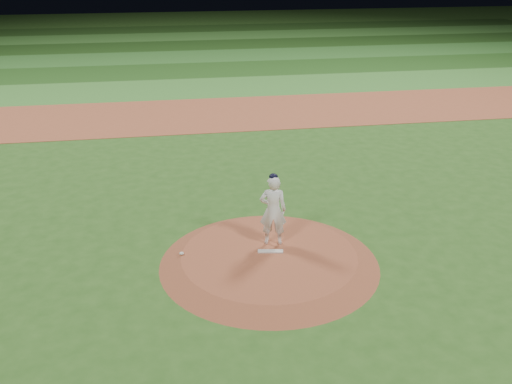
% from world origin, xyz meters
% --- Properties ---
extents(ground, '(120.00, 120.00, 0.00)m').
position_xyz_m(ground, '(0.00, 0.00, 0.00)').
color(ground, '#2B581C').
rests_on(ground, ground).
extents(infield_dirt_band, '(70.00, 6.00, 0.02)m').
position_xyz_m(infield_dirt_band, '(0.00, 14.00, 0.01)').
color(infield_dirt_band, '#994C2F').
rests_on(infield_dirt_band, ground).
extents(outfield_stripe_0, '(70.00, 5.00, 0.02)m').
position_xyz_m(outfield_stripe_0, '(0.00, 19.50, 0.01)').
color(outfield_stripe_0, '#387D2D').
rests_on(outfield_stripe_0, ground).
extents(outfield_stripe_1, '(70.00, 5.00, 0.02)m').
position_xyz_m(outfield_stripe_1, '(0.00, 24.50, 0.01)').
color(outfield_stripe_1, '#204D18').
rests_on(outfield_stripe_1, ground).
extents(outfield_stripe_2, '(70.00, 5.00, 0.02)m').
position_xyz_m(outfield_stripe_2, '(0.00, 29.50, 0.01)').
color(outfield_stripe_2, '#2F6E28').
rests_on(outfield_stripe_2, ground).
extents(outfield_stripe_3, '(70.00, 5.00, 0.02)m').
position_xyz_m(outfield_stripe_3, '(0.00, 34.50, 0.01)').
color(outfield_stripe_3, '#1D4315').
rests_on(outfield_stripe_3, ground).
extents(outfield_stripe_4, '(70.00, 5.00, 0.02)m').
position_xyz_m(outfield_stripe_4, '(0.00, 39.50, 0.01)').
color(outfield_stripe_4, '#346F28').
rests_on(outfield_stripe_4, ground).
extents(outfield_stripe_5, '(70.00, 5.00, 0.02)m').
position_xyz_m(outfield_stripe_5, '(0.00, 44.50, 0.01)').
color(outfield_stripe_5, '#1D4114').
rests_on(outfield_stripe_5, ground).
extents(pitchers_mound, '(5.50, 5.50, 0.25)m').
position_xyz_m(pitchers_mound, '(0.00, 0.00, 0.12)').
color(pitchers_mound, brown).
rests_on(pitchers_mound, ground).
extents(pitching_rubber, '(0.66, 0.27, 0.03)m').
position_xyz_m(pitching_rubber, '(0.06, 0.13, 0.27)').
color(pitching_rubber, silver).
rests_on(pitching_rubber, pitchers_mound).
extents(rosin_bag, '(0.12, 0.12, 0.06)m').
position_xyz_m(rosin_bag, '(-2.16, 0.36, 0.28)').
color(rosin_bag, beige).
rests_on(rosin_bag, pitchers_mound).
extents(pitcher_on_mound, '(0.75, 0.56, 1.94)m').
position_xyz_m(pitcher_on_mound, '(0.20, 0.57, 1.20)').
color(pitcher_on_mound, white).
rests_on(pitcher_on_mound, pitchers_mound).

